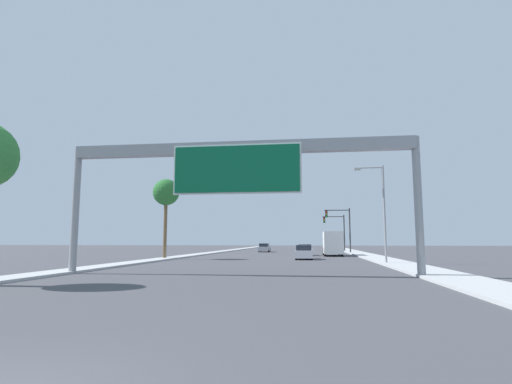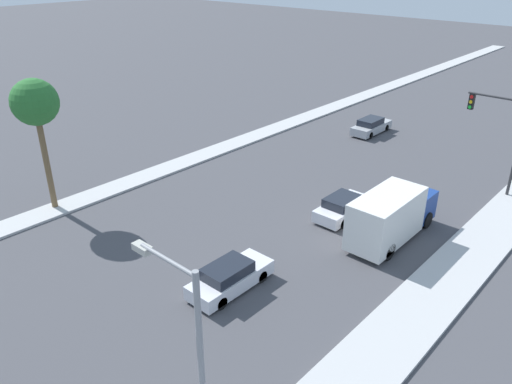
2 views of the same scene
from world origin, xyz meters
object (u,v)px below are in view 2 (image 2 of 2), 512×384
car_mid_right (230,277)px  street_lamp_right (194,370)px  car_near_right (371,126)px  truck_box_primary (391,215)px  traffic_light_near_intersection (503,129)px  car_mid_center (343,207)px  palm_tree_background (35,104)px

car_mid_right → street_lamp_right: bearing=-50.2°
car_near_right → truck_box_primary: 19.09m
truck_box_primary → traffic_light_near_intersection: (2.11, 10.51, 3.00)m
car_mid_center → car_near_right: 16.96m
car_near_right → truck_box_primary: bearing=-56.6°
car_mid_center → street_lamp_right: street_lamp_right is taller
palm_tree_background → car_near_right: bearing=74.3°
car_mid_right → street_lamp_right: 11.04m
car_mid_right → truck_box_primary: size_ratio=0.65×
car_mid_center → traffic_light_near_intersection: 12.13m
car_mid_right → palm_tree_background: (-14.59, -1.50, 6.26)m
truck_box_primary → traffic_light_near_intersection: 11.13m
car_near_right → palm_tree_background: (-7.59, -27.02, 6.27)m
car_near_right → truck_box_primary: truck_box_primary is taller
car_mid_center → palm_tree_background: (-14.59, -11.57, 6.27)m
truck_box_primary → street_lamp_right: street_lamp_right is taller
car_mid_center → truck_box_primary: truck_box_primary is taller
car_mid_right → truck_box_primary: (3.50, 9.60, 0.86)m
truck_box_primary → traffic_light_near_intersection: bearing=78.6°
car_mid_center → street_lamp_right: size_ratio=0.52×
car_mid_right → traffic_light_near_intersection: (5.61, 20.11, 3.86)m
palm_tree_background → truck_box_primary: bearing=31.5°
car_mid_center → palm_tree_background: size_ratio=0.50×
traffic_light_near_intersection → car_mid_right: bearing=-105.6°
car_mid_center → street_lamp_right: 19.54m
car_mid_right → traffic_light_near_intersection: 21.23m
car_near_right → car_mid_center: bearing=-65.6°
car_mid_right → truck_box_primary: bearing=70.0°
car_near_right → traffic_light_near_intersection: size_ratio=0.67×
truck_box_primary → palm_tree_background: size_ratio=0.83×
traffic_light_near_intersection → palm_tree_background: palm_tree_background is taller
car_mid_center → street_lamp_right: bearing=-70.0°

